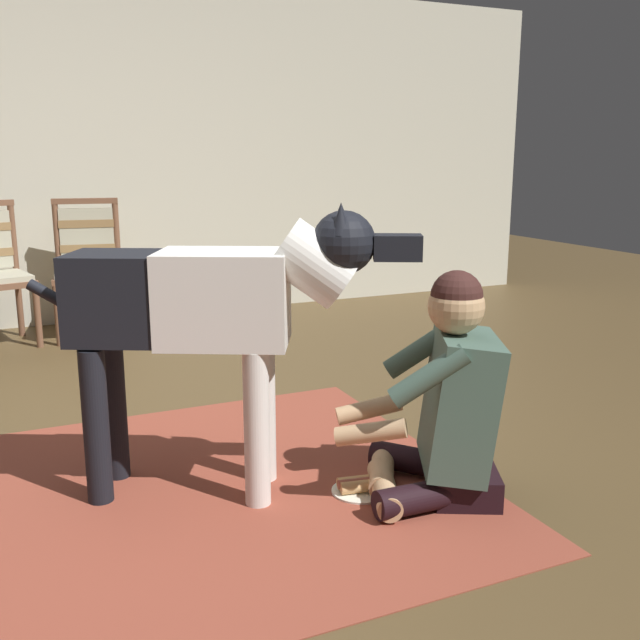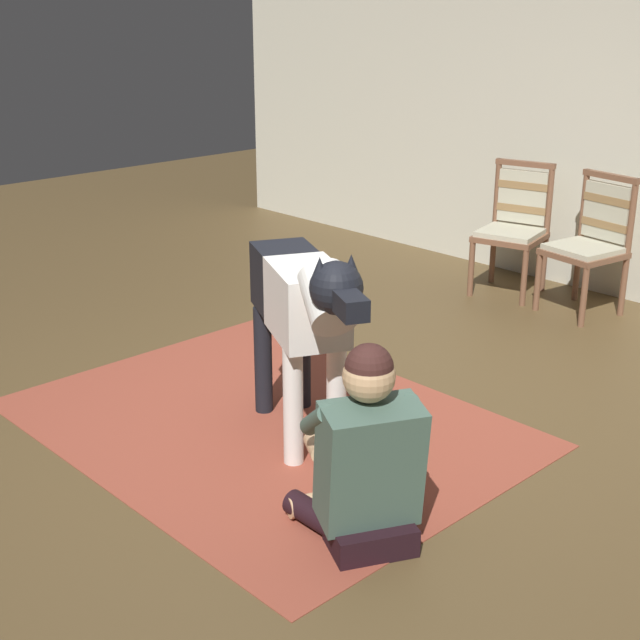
{
  "view_description": "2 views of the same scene",
  "coord_description": "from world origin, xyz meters",
  "px_view_note": "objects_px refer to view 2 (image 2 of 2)",
  "views": [
    {
      "loc": [
        -0.57,
        -2.68,
        1.29
      ],
      "look_at": [
        0.51,
        -0.28,
        0.69
      ],
      "focal_mm": 41.04,
      "sensor_mm": 36.0,
      "label": 1
    },
    {
      "loc": [
        3.13,
        -2.82,
        2.13
      ],
      "look_at": [
        0.38,
        -0.2,
        0.75
      ],
      "focal_mm": 49.98,
      "sensor_mm": 36.0,
      "label": 2
    }
  ],
  "objects_px": {
    "dining_chair_left_of_pair": "(515,222)",
    "person_sitting_on_floor": "(365,461)",
    "large_dog": "(304,307)",
    "hot_dog_on_plate": "(340,494)",
    "dining_chair_right_of_pair": "(593,237)"
  },
  "relations": [
    {
      "from": "person_sitting_on_floor",
      "to": "hot_dog_on_plate",
      "type": "xyz_separation_m",
      "value": [
        -0.29,
        0.14,
        -0.34
      ]
    },
    {
      "from": "large_dog",
      "to": "person_sitting_on_floor",
      "type": "bearing_deg",
      "value": -26.52
    },
    {
      "from": "dining_chair_right_of_pair",
      "to": "dining_chair_left_of_pair",
      "type": "bearing_deg",
      "value": -179.9
    },
    {
      "from": "person_sitting_on_floor",
      "to": "large_dog",
      "type": "distance_m",
      "value": 0.96
    },
    {
      "from": "large_dog",
      "to": "hot_dog_on_plate",
      "type": "height_order",
      "value": "large_dog"
    },
    {
      "from": "person_sitting_on_floor",
      "to": "hot_dog_on_plate",
      "type": "relative_size",
      "value": 3.97
    },
    {
      "from": "dining_chair_left_of_pair",
      "to": "hot_dog_on_plate",
      "type": "relative_size",
      "value": 4.42
    },
    {
      "from": "dining_chair_right_of_pair",
      "to": "hot_dog_on_plate",
      "type": "relative_size",
      "value": 4.42
    },
    {
      "from": "dining_chair_right_of_pair",
      "to": "large_dog",
      "type": "bearing_deg",
      "value": -88.12
    },
    {
      "from": "dining_chair_right_of_pair",
      "to": "hot_dog_on_plate",
      "type": "height_order",
      "value": "dining_chair_right_of_pair"
    },
    {
      "from": "dining_chair_left_of_pair",
      "to": "dining_chair_right_of_pair",
      "type": "height_order",
      "value": "same"
    },
    {
      "from": "dining_chair_right_of_pair",
      "to": "person_sitting_on_floor",
      "type": "distance_m",
      "value": 3.37
    },
    {
      "from": "dining_chair_left_of_pair",
      "to": "person_sitting_on_floor",
      "type": "relative_size",
      "value": 1.11
    },
    {
      "from": "person_sitting_on_floor",
      "to": "large_dog",
      "type": "bearing_deg",
      "value": 153.48
    },
    {
      "from": "dining_chair_right_of_pair",
      "to": "hot_dog_on_plate",
      "type": "xyz_separation_m",
      "value": [
        0.6,
        -3.1,
        -0.52
      ]
    }
  ]
}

